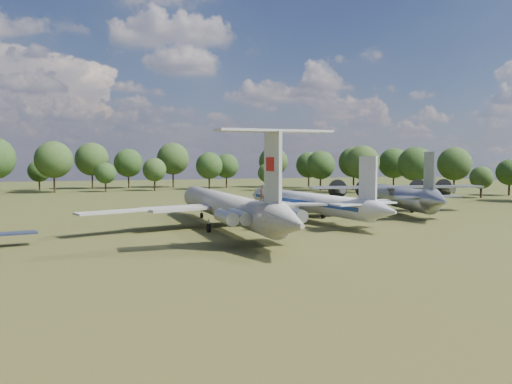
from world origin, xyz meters
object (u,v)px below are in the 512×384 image
object	(u,v)px
tu104_jet	(307,206)
person_on_il62	(262,193)
il62_airliner	(226,211)
an12_transport	(398,199)

from	to	relation	value
tu104_jet	person_on_il62	world-z (taller)	person_on_il62
il62_airliner	tu104_jet	bearing A→B (deg)	23.11
tu104_jet	person_on_il62	bearing A→B (deg)	-134.60
an12_transport	person_on_il62	world-z (taller)	person_on_il62
an12_transport	person_on_il62	size ratio (longest dim) A/B	18.90
il62_airliner	an12_transport	distance (m)	35.75
il62_airliner	person_on_il62	distance (m)	14.05
il62_airliner	tu104_jet	size ratio (longest dim) A/B	1.20
an12_transport	person_on_il62	bearing A→B (deg)	-133.22
person_on_il62	an12_transport	bearing A→B (deg)	-161.81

